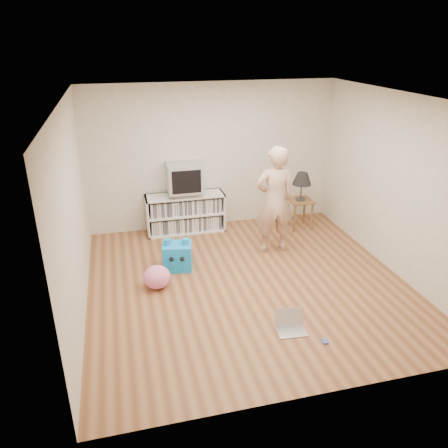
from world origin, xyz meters
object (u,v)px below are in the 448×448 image
dvd_deck (185,193)px  plush_blue (177,256)px  table_lamp (302,179)px  laptop (290,325)px  side_table (300,207)px  crt_tv (184,178)px  plush_pink (157,277)px  person (274,200)px  media_unit (185,213)px

dvd_deck → plush_blue: size_ratio=0.90×
table_lamp → laptop: (-1.32, -2.84, -0.88)m
side_table → laptop: (-1.32, -2.84, -0.35)m
crt_tv → plush_pink: size_ratio=1.56×
person → plush_pink: bearing=20.1°
table_lamp → dvd_deck: bearing=169.8°
crt_tv → plush_pink: bearing=-111.5°
person → laptop: bearing=76.3°
media_unit → crt_tv: size_ratio=2.33×
dvd_deck → crt_tv: size_ratio=0.75×
plush_blue → plush_pink: 0.60m
person → plush_pink: size_ratio=4.59×
table_lamp → person: (-0.80, -0.75, -0.06)m
media_unit → dvd_deck: size_ratio=3.11×
dvd_deck → laptop: dvd_deck is taller
side_table → plush_blue: size_ratio=1.10×
crt_tv → laptop: crt_tv is taller
media_unit → person: bearing=-41.9°
dvd_deck → plush_pink: dvd_deck is taller
crt_tv → media_unit: bearing=90.0°
table_lamp → plush_pink: table_lamp is taller
media_unit → dvd_deck: bearing=-90.0°
crt_tv → plush_blue: size_ratio=1.20×
crt_tv → laptop: bearing=-76.9°
person → plush_blue: size_ratio=3.54×
plush_pink → plush_blue: bearing=52.6°
media_unit → crt_tv: bearing=-90.0°
media_unit → dvd_deck: 0.39m
dvd_deck → crt_tv: (-0.00, -0.00, 0.29)m
plush_blue → crt_tv: bearing=85.5°
crt_tv → person: bearing=-41.4°
media_unit → table_lamp: (2.07, -0.39, 0.59)m
media_unit → plush_pink: media_unit is taller
side_table → plush_pink: (-2.79, -1.47, -0.25)m
plush_pink → laptop: bearing=-43.1°
table_lamp → person: size_ratio=0.29×
side_table → person: 1.19m
side_table → table_lamp: table_lamp is taller
dvd_deck → table_lamp: bearing=-10.2°
media_unit → side_table: bearing=-10.6°
laptop → crt_tv: bearing=108.3°
side_table → table_lamp: bearing=0.0°
side_table → laptop: bearing=-114.9°
dvd_deck → plush_blue: bearing=-104.7°
side_table → person: person is taller
dvd_deck → plush_blue: (-0.36, -1.36, -0.52)m
plush_blue → person: bearing=18.6°
dvd_deck → plush_pink: 2.05m
media_unit → plush_blue: size_ratio=2.80×
plush_blue → plush_pink: (-0.36, -0.47, -0.05)m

